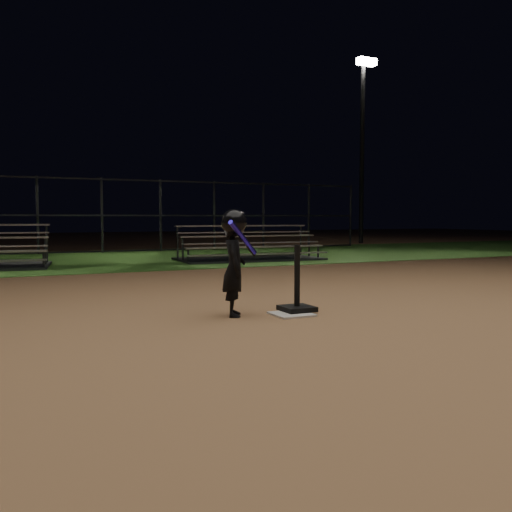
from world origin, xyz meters
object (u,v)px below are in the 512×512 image
(child_batter, at_px, (234,260))
(bleacher_right, at_px, (249,253))
(home_plate, at_px, (292,314))
(light_pole_right, at_px, (363,135))
(batting_tee, at_px, (297,299))

(child_batter, distance_m, bleacher_right, 8.66)
(home_plate, xyz_separation_m, light_pole_right, (12.00, 14.94, 4.93))
(bleacher_right, bearing_deg, child_batter, -112.95)
(home_plate, relative_size, child_batter, 0.35)
(batting_tee, height_order, light_pole_right, light_pole_right)
(home_plate, bearing_deg, batting_tee, 39.64)
(batting_tee, height_order, bleacher_right, bleacher_right)
(home_plate, height_order, batting_tee, batting_tee)
(home_plate, relative_size, light_pole_right, 0.05)
(light_pole_right, bearing_deg, home_plate, -128.77)
(home_plate, distance_m, bleacher_right, 8.60)
(home_plate, xyz_separation_m, child_batter, (-0.65, 0.24, 0.66))
(light_pole_right, bearing_deg, child_batter, -130.70)
(child_batter, bearing_deg, home_plate, -90.22)
(bleacher_right, distance_m, light_pole_right, 12.22)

